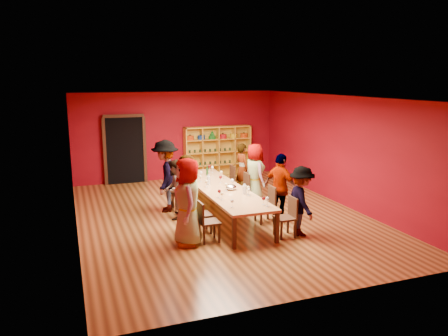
# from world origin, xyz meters

# --- Properties ---
(room_shell) EXTENTS (7.10, 9.10, 3.04)m
(room_shell) POSITION_xyz_m (0.00, 0.00, 1.50)
(room_shell) COLOR brown
(room_shell) RESTS_ON ground
(tasting_table) EXTENTS (1.10, 4.50, 0.75)m
(tasting_table) POSITION_xyz_m (0.00, 0.00, 0.70)
(tasting_table) COLOR #B07B49
(tasting_table) RESTS_ON ground
(doorway) EXTENTS (1.40, 0.17, 2.30)m
(doorway) POSITION_xyz_m (-1.80, 4.43, 1.12)
(doorway) COLOR black
(doorway) RESTS_ON ground
(shelving_unit) EXTENTS (2.40, 0.40, 1.80)m
(shelving_unit) POSITION_xyz_m (1.40, 4.32, 0.98)
(shelving_unit) COLOR gold
(shelving_unit) RESTS_ON ground
(chair_person_left_0) EXTENTS (0.42, 0.42, 0.89)m
(chair_person_left_0) POSITION_xyz_m (-0.91, -1.57, 0.50)
(chair_person_left_0) COLOR black
(chair_person_left_0) RESTS_ON ground
(person_left_0) EXTENTS (0.59, 0.96, 1.86)m
(person_left_0) POSITION_xyz_m (-1.30, -1.57, 0.93)
(person_left_0) COLOR pink
(person_left_0) RESTS_ON ground
(chair_person_left_1) EXTENTS (0.42, 0.42, 0.89)m
(chair_person_left_1) POSITION_xyz_m (-0.91, -1.01, 0.50)
(chair_person_left_1) COLOR black
(chair_person_left_1) RESTS_ON ground
(person_left_1) EXTENTS (0.67, 0.78, 1.82)m
(person_left_1) POSITION_xyz_m (-1.21, -1.01, 0.91)
(person_left_1) COLOR beige
(person_left_1) RESTS_ON ground
(chair_person_left_2) EXTENTS (0.42, 0.42, 0.89)m
(chair_person_left_2) POSITION_xyz_m (-0.91, 0.21, 0.50)
(chair_person_left_2) COLOR black
(chair_person_left_2) RESTS_ON ground
(person_left_2) EXTENTS (0.66, 0.83, 1.50)m
(person_left_2) POSITION_xyz_m (-1.15, 0.21, 0.75)
(person_left_2) COLOR #CE8A8B
(person_left_2) RESTS_ON ground
(chair_person_left_3) EXTENTS (0.42, 0.42, 0.89)m
(chair_person_left_3) POSITION_xyz_m (-0.91, 0.90, 0.50)
(chair_person_left_3) COLOR black
(chair_person_left_3) RESTS_ON ground
(person_left_3) EXTENTS (0.87, 1.32, 1.90)m
(person_left_3) POSITION_xyz_m (-1.22, 0.90, 0.95)
(person_left_3) COLOR #121534
(person_left_3) RESTS_ON ground
(chair_person_right_0) EXTENTS (0.42, 0.42, 0.89)m
(chair_person_right_0) POSITION_xyz_m (0.91, -1.88, 0.50)
(chair_person_right_0) COLOR black
(chair_person_right_0) RESTS_ON ground
(person_right_0) EXTENTS (0.56, 1.06, 1.56)m
(person_right_0) POSITION_xyz_m (1.23, -1.88, 0.78)
(person_right_0) COLOR silver
(person_right_0) RESTS_ON ground
(chair_person_right_1) EXTENTS (0.42, 0.42, 0.89)m
(chair_person_right_1) POSITION_xyz_m (0.91, -0.84, 0.50)
(chair_person_right_1) COLOR black
(chair_person_right_1) RESTS_ON ground
(person_right_1) EXTENTS (0.80, 1.08, 1.67)m
(person_right_1) POSITION_xyz_m (1.25, -0.84, 0.84)
(person_right_1) COLOR #5F7EC5
(person_right_1) RESTS_ON ground
(chair_person_right_3) EXTENTS (0.42, 0.42, 0.89)m
(chair_person_right_3) POSITION_xyz_m (0.91, 0.74, 0.50)
(chair_person_right_3) COLOR black
(chair_person_right_3) RESTS_ON ground
(person_right_3) EXTENTS (0.52, 0.86, 1.69)m
(person_right_3) POSITION_xyz_m (1.25, 0.74, 0.85)
(person_right_3) COLOR #5D85C0
(person_right_3) RESTS_ON ground
(chair_person_right_4) EXTENTS (0.42, 0.42, 0.89)m
(chair_person_right_4) POSITION_xyz_m (0.91, 1.84, 0.50)
(chair_person_right_4) COLOR black
(chair_person_right_4) RESTS_ON ground
(person_right_4) EXTENTS (0.50, 0.62, 1.54)m
(person_right_4) POSITION_xyz_m (1.34, 1.84, 0.77)
(person_right_4) COLOR pink
(person_right_4) RESTS_ON ground
(wine_glass_0) EXTENTS (0.08, 0.08, 0.20)m
(wine_glass_0) POSITION_xyz_m (-0.36, -0.90, 0.90)
(wine_glass_0) COLOR silver
(wine_glass_0) RESTS_ON tasting_table
(wine_glass_1) EXTENTS (0.08, 0.08, 0.19)m
(wine_glass_1) POSITION_xyz_m (0.34, -0.97, 0.89)
(wine_glass_1) COLOR silver
(wine_glass_1) RESTS_ON tasting_table
(wine_glass_2) EXTENTS (0.08, 0.08, 0.19)m
(wine_glass_2) POSITION_xyz_m (0.35, 1.74, 0.89)
(wine_glass_2) COLOR silver
(wine_glass_2) RESTS_ON tasting_table
(wine_glass_3) EXTENTS (0.07, 0.07, 0.18)m
(wine_glass_3) POSITION_xyz_m (-0.15, 1.22, 0.88)
(wine_glass_3) COLOR silver
(wine_glass_3) RESTS_ON tasting_table
(wine_glass_4) EXTENTS (0.07, 0.07, 0.19)m
(wine_glass_4) POSITION_xyz_m (-0.30, 1.68, 0.89)
(wine_glass_4) COLOR silver
(wine_glass_4) RESTS_ON tasting_table
(wine_glass_5) EXTENTS (0.08, 0.08, 0.20)m
(wine_glass_5) POSITION_xyz_m (0.14, 0.44, 0.90)
(wine_glass_5) COLOR silver
(wine_glass_5) RESTS_ON tasting_table
(wine_glass_6) EXTENTS (0.08, 0.08, 0.20)m
(wine_glass_6) POSITION_xyz_m (-0.00, -0.38, 0.90)
(wine_glass_6) COLOR silver
(wine_glass_6) RESTS_ON tasting_table
(wine_glass_7) EXTENTS (0.07, 0.07, 0.18)m
(wine_glass_7) POSITION_xyz_m (-0.35, -1.70, 0.88)
(wine_glass_7) COLOR silver
(wine_glass_7) RESTS_ON tasting_table
(wine_glass_8) EXTENTS (0.07, 0.07, 0.19)m
(wine_glass_8) POSITION_xyz_m (-0.36, -1.09, 0.88)
(wine_glass_8) COLOR silver
(wine_glass_8) RESTS_ON tasting_table
(wine_glass_9) EXTENTS (0.07, 0.07, 0.18)m
(wine_glass_9) POSITION_xyz_m (0.35, -1.76, 0.88)
(wine_glass_9) COLOR silver
(wine_glass_9) RESTS_ON tasting_table
(wine_glass_10) EXTENTS (0.08, 0.08, 0.21)m
(wine_glass_10) POSITION_xyz_m (0.32, 1.92, 0.90)
(wine_glass_10) COLOR silver
(wine_glass_10) RESTS_ON tasting_table
(wine_glass_11) EXTENTS (0.08, 0.08, 0.21)m
(wine_glass_11) POSITION_xyz_m (0.28, -0.06, 0.90)
(wine_glass_11) COLOR silver
(wine_glass_11) RESTS_ON tasting_table
(wine_glass_12) EXTENTS (0.08, 0.08, 0.21)m
(wine_glass_12) POSITION_xyz_m (0.35, 0.97, 0.90)
(wine_glass_12) COLOR silver
(wine_glass_12) RESTS_ON tasting_table
(wine_glass_13) EXTENTS (0.09, 0.09, 0.21)m
(wine_glass_13) POSITION_xyz_m (0.38, -1.91, 0.90)
(wine_glass_13) COLOR silver
(wine_glass_13) RESTS_ON tasting_table
(wine_glass_14) EXTENTS (0.08, 0.08, 0.20)m
(wine_glass_14) POSITION_xyz_m (-0.38, 0.94, 0.89)
(wine_glass_14) COLOR silver
(wine_glass_14) RESTS_ON tasting_table
(wine_glass_15) EXTENTS (0.07, 0.07, 0.18)m
(wine_glass_15) POSITION_xyz_m (-0.31, 0.75, 0.88)
(wine_glass_15) COLOR silver
(wine_glass_15) RESTS_ON tasting_table
(wine_glass_16) EXTENTS (0.08, 0.08, 0.19)m
(wine_glass_16) POSITION_xyz_m (-0.34, 0.16, 0.89)
(wine_glass_16) COLOR silver
(wine_glass_16) RESTS_ON tasting_table
(wine_glass_17) EXTENTS (0.07, 0.07, 0.18)m
(wine_glass_17) POSITION_xyz_m (-0.34, 1.93, 0.88)
(wine_glass_17) COLOR silver
(wine_glass_17) RESTS_ON tasting_table
(wine_glass_18) EXTENTS (0.09, 0.09, 0.21)m
(wine_glass_18) POSITION_xyz_m (0.37, -0.86, 0.90)
(wine_glass_18) COLOR silver
(wine_glass_18) RESTS_ON tasting_table
(spittoon_bowl) EXTENTS (0.27, 0.27, 0.15)m
(spittoon_bowl) POSITION_xyz_m (0.15, -0.31, 0.81)
(spittoon_bowl) COLOR silver
(spittoon_bowl) RESTS_ON tasting_table
(carafe_a) EXTENTS (0.10, 0.10, 0.24)m
(carafe_a) POSITION_xyz_m (-0.19, 0.42, 0.86)
(carafe_a) COLOR silver
(carafe_a) RESTS_ON tasting_table
(carafe_b) EXTENTS (0.11, 0.11, 0.25)m
(carafe_b) POSITION_xyz_m (0.31, -0.80, 0.86)
(carafe_b) COLOR silver
(carafe_b) RESTS_ON tasting_table
(wine_bottle) EXTENTS (0.09, 0.09, 0.29)m
(wine_bottle) POSITION_xyz_m (0.10, 1.43, 0.86)
(wine_bottle) COLOR #133616
(wine_bottle) RESTS_ON tasting_table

